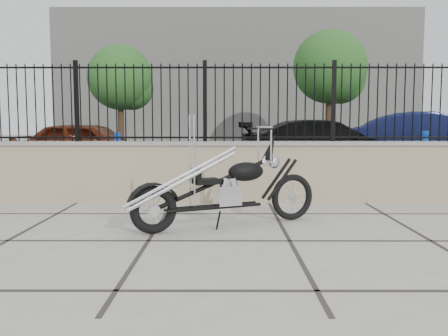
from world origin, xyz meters
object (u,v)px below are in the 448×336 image
chopper_motorcycle (224,170)px  car_red (90,147)px  car_black (327,146)px  car_blue (433,142)px

chopper_motorcycle → car_red: bearing=94.5°
car_red → car_black: size_ratio=0.83×
chopper_motorcycle → car_blue: car_blue is taller
car_red → car_blue: bearing=-78.9°
chopper_motorcycle → car_red: chopper_motorcycle is taller
chopper_motorcycle → car_blue: size_ratio=0.50×
car_blue → car_red: bearing=106.7°
car_red → car_blue: size_ratio=0.83×
chopper_motorcycle → car_black: chopper_motorcycle is taller
chopper_motorcycle → car_blue: bearing=26.3°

